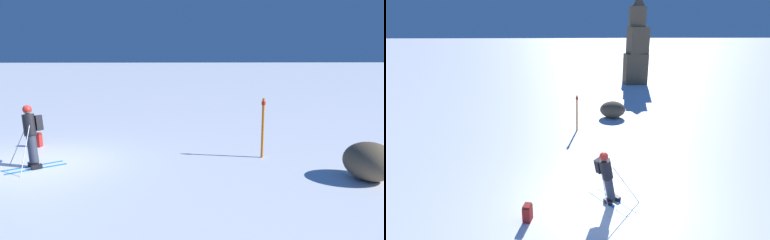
# 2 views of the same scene
# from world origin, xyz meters

# --- Properties ---
(ground_plane) EXTENTS (300.00, 300.00, 0.00)m
(ground_plane) POSITION_xyz_m (0.00, 0.00, 0.00)
(ground_plane) COLOR white
(skier) EXTENTS (1.51, 1.65, 1.81)m
(skier) POSITION_xyz_m (0.17, -0.12, 1.00)
(skier) COLOR #1E7AC6
(skier) RESTS_ON ground
(spare_backpack) EXTENTS (0.28, 0.34, 0.50)m
(spare_backpack) POSITION_xyz_m (-2.13, -0.81, 0.24)
(spare_backpack) COLOR #AD231E
(spare_backpack) RESTS_ON ground
(exposed_boulder_0) EXTENTS (1.51, 1.28, 0.98)m
(exposed_boulder_0) POSITION_xyz_m (1.92, 9.06, 0.49)
(exposed_boulder_0) COLOR brown
(exposed_boulder_0) RESTS_ON ground
(trail_marker) EXTENTS (0.13, 0.13, 1.88)m
(trail_marker) POSITION_xyz_m (-0.34, 6.79, 1.04)
(trail_marker) COLOR orange
(trail_marker) RESTS_ON ground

